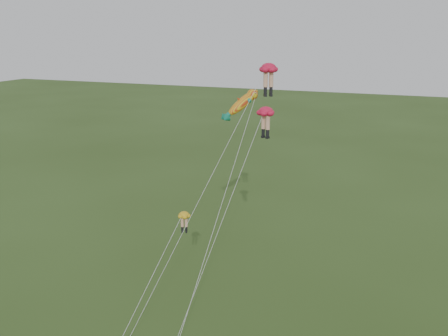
% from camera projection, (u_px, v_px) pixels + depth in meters
% --- Properties ---
extents(legs_kite_red_high, '(7.89, 11.48, 18.83)m').
position_uv_depth(legs_kite_red_high, '(266.00, 74.00, 37.08)').
color(legs_kite_red_high, red).
rests_on(legs_kite_red_high, ground).
extents(legs_kite_red_mid, '(5.06, 8.26, 16.10)m').
position_uv_depth(legs_kite_red_mid, '(264.00, 119.00, 34.43)').
color(legs_kite_red_mid, red).
rests_on(legs_kite_red_mid, ground).
extents(legs_kite_yellow, '(2.52, 8.74, 8.28)m').
position_uv_depth(legs_kite_yellow, '(181.00, 222.00, 36.62)').
color(legs_kite_yellow, gold).
rests_on(legs_kite_yellow, ground).
extents(fish_kite, '(2.72, 14.35, 17.04)m').
position_uv_depth(fish_kite, '(243.00, 104.00, 38.30)').
color(fish_kite, gold).
rests_on(fish_kite, ground).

